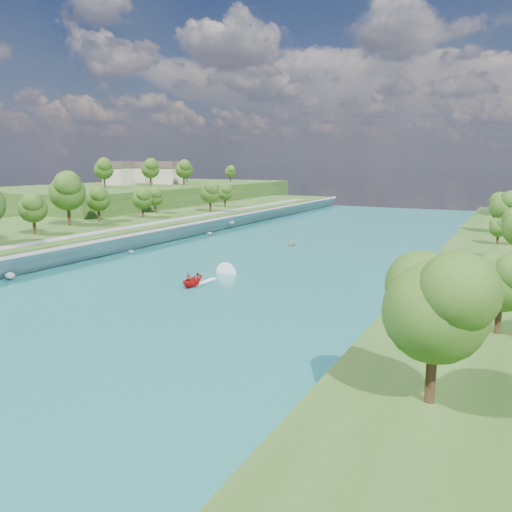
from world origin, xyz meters
The scene contains 11 objects.
ground centered at (0.00, 0.00, 0.00)m, with size 260.00×260.00×0.00m, color #2D5119.
river_water centered at (0.00, 20.00, 0.05)m, with size 55.00×240.00×0.10m, color #1A6461.
berm_west centered at (-50.00, 20.00, 1.75)m, with size 45.00×240.00×3.50m, color #2D5119.
ridge_west centered at (-82.50, 95.00, 4.50)m, with size 60.00×120.00×9.00m, color #2D5119.
riprap_bank centered at (-25.85, 19.40, 1.81)m, with size 4.09×236.00×4.05m.
riverside_path centered at (-32.50, 20.00, 3.55)m, with size 3.00×200.00×0.10m, color gray.
ridge_houses centered at (-88.67, 100.00, 13.31)m, with size 29.50×29.50×8.40m.
trees_east centered at (38.34, 32.67, 6.67)m, with size 14.34×134.03×11.80m.
trees_ridge centered at (-74.60, 94.03, 14.04)m, with size 21.69×64.28×10.88m.
motorboat centered at (0.44, 5.73, 0.74)m, with size 3.60×18.79×1.93m.
raft centered at (-1.44, 41.99, 0.47)m, with size 2.26×2.97×1.69m.
Camera 1 is at (38.96, -50.83, 16.81)m, focal length 35.00 mm.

